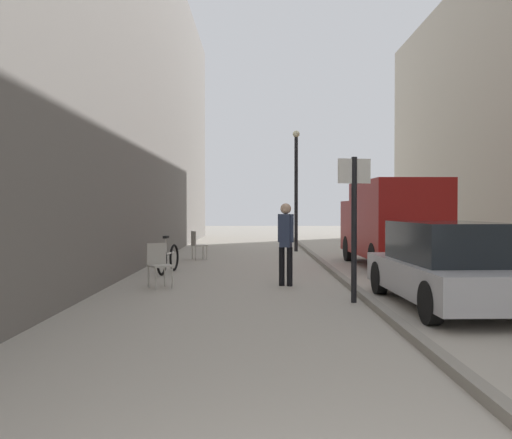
% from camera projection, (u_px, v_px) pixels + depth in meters
% --- Properties ---
extents(ground_plane, '(80.00, 80.00, 0.00)m').
position_uv_depth(ground_plane, '(272.00, 274.00, 14.05)').
color(ground_plane, '#A8A093').
extents(building_facade_left, '(2.97, 40.00, 11.34)m').
position_uv_depth(building_facade_left, '(74.00, 53.00, 13.94)').
color(building_facade_left, slate).
rests_on(building_facade_left, ground_plane).
extents(kerb_strip, '(0.16, 40.00, 0.12)m').
position_uv_depth(kerb_strip, '(333.00, 272.00, 14.05)').
color(kerb_strip, gray).
rests_on(kerb_strip, ground_plane).
extents(pedestrian_main_foreground, '(0.34, 0.27, 1.80)m').
position_uv_depth(pedestrian_main_foreground, '(285.00, 238.00, 11.83)').
color(pedestrian_main_foreground, black).
rests_on(pedestrian_main_foreground, ground_plane).
extents(delivery_van, '(2.10, 5.10, 2.46)m').
position_uv_depth(delivery_van, '(391.00, 221.00, 15.76)').
color(delivery_van, maroon).
rests_on(delivery_van, ground_plane).
extents(parked_car, '(1.96, 4.26, 1.45)m').
position_uv_depth(parked_car, '(449.00, 265.00, 9.31)').
color(parked_car, '#B7B7BC').
rests_on(parked_car, ground_plane).
extents(street_sign_post, '(0.60, 0.13, 2.60)m').
position_uv_depth(street_sign_post, '(354.00, 216.00, 9.72)').
color(street_sign_post, black).
rests_on(street_sign_post, ground_plane).
extents(lamp_post, '(0.28, 0.28, 4.76)m').
position_uv_depth(lamp_post, '(296.00, 182.00, 21.46)').
color(lamp_post, black).
rests_on(lamp_post, ground_plane).
extents(bicycle_leaning, '(0.31, 1.76, 0.98)m').
position_uv_depth(bicycle_leaning, '(168.00, 259.00, 14.20)').
color(bicycle_leaning, black).
rests_on(bicycle_leaning, ground_plane).
extents(cafe_chair_near_window, '(0.61, 0.61, 0.94)m').
position_uv_depth(cafe_chair_near_window, '(158.00, 262.00, 11.61)').
color(cafe_chair_near_window, '#B7B2A8').
rests_on(cafe_chair_near_window, ground_plane).
extents(cafe_chair_by_doorway, '(0.58, 0.58, 0.94)m').
position_uv_depth(cafe_chair_by_doorway, '(197.00, 243.00, 17.97)').
color(cafe_chair_by_doorway, '#B7B2A8').
rests_on(cafe_chair_by_doorway, ground_plane).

